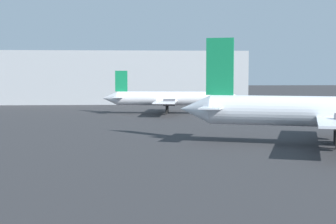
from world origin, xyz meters
TOP-DOWN VIEW (x-y plane):
  - airplane_far_left at (10.16, 84.92)m, footprint 26.53×19.89m
  - terminal_building at (-0.57, 125.77)m, footprint 63.62×25.96m

SIDE VIEW (x-z plane):
  - airplane_far_left at x=10.16m, z-range -1.15..6.94m
  - terminal_building at x=-0.57m, z-range 0.00..13.06m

